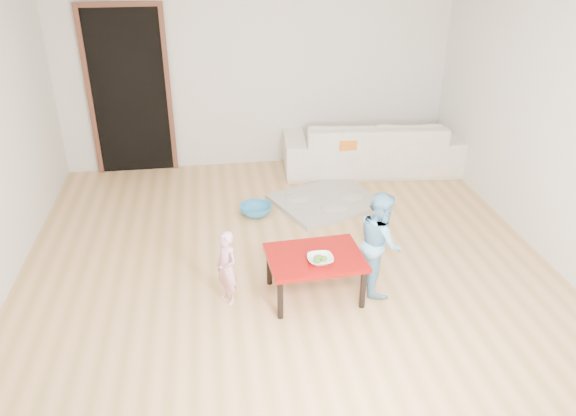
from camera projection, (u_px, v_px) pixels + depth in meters
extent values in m
cube|color=tan|center=(285.00, 258.00, 5.47)|extent=(5.00, 5.00, 0.01)
cube|color=silver|center=(257.00, 66.00, 7.08)|extent=(5.00, 0.02, 2.60)
cube|color=silver|center=(551.00, 118.00, 5.21)|extent=(0.02, 5.00, 2.60)
imported|color=white|center=(372.00, 145.00, 7.31)|extent=(2.35, 1.09, 0.67)
cube|color=orange|center=(354.00, 139.00, 7.01)|extent=(0.48, 0.43, 0.12)
imported|color=white|center=(320.00, 260.00, 4.65)|extent=(0.22, 0.22, 0.05)
imported|color=pink|center=(227.00, 268.00, 4.71)|extent=(0.27, 0.29, 0.67)
imported|color=#5EA7DB|center=(380.00, 242.00, 4.83)|extent=(0.37, 0.47, 0.93)
imported|color=teal|center=(256.00, 210.00, 6.26)|extent=(0.36, 0.36, 0.11)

